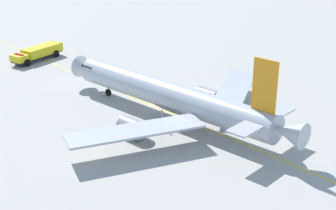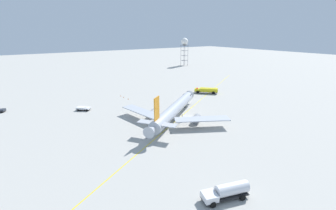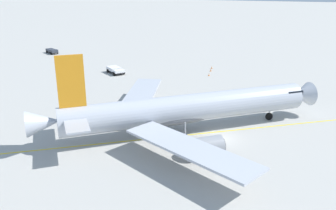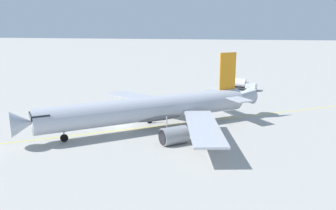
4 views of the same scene
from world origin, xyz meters
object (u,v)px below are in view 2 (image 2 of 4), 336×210
object	(u,v)px
safety_cone_mid	(124,97)
safety_cone_far	(121,96)
fire_tender_truck	(207,90)
radar_tower	(185,43)
fuel_tanker_truck	(227,191)
pushback_tug_truck	(83,108)
safety_cone_near	(128,99)
airliner_main	(174,111)

from	to	relation	value
safety_cone_mid	safety_cone_far	distance (m)	2.71
fire_tender_truck	radar_tower	xyz separation A→B (m)	(50.13, 81.74, 17.77)
fuel_tanker_truck	safety_cone_mid	distance (m)	71.49
radar_tower	safety_cone_far	size ratio (longest dim) A/B	41.96
pushback_tug_truck	radar_tower	size ratio (longest dim) A/B	0.22
fuel_tanker_truck	safety_cone_far	size ratio (longest dim) A/B	15.97
safety_cone_near	fuel_tanker_truck	bearing A→B (deg)	-100.07
airliner_main	radar_tower	distance (m)	131.70
fire_tender_truck	safety_cone_near	size ratio (longest dim) A/B	17.72
radar_tower	safety_cone_near	size ratio (longest dim) A/B	41.96
radar_tower	safety_cone_mid	size ratio (longest dim) A/B	41.96
fire_tender_truck	safety_cone_mid	world-z (taller)	fire_tender_truck
pushback_tug_truck	radar_tower	xyz separation A→B (m)	(105.41, 74.51, 18.51)
airliner_main	pushback_tug_truck	bearing A→B (deg)	94.35
fuel_tanker_truck	radar_tower	size ratio (longest dim) A/B	0.38
fuel_tanker_truck	safety_cone_near	distance (m)	67.58
safety_cone_far	radar_tower	bearing A→B (deg)	36.57
airliner_main	pushback_tug_truck	distance (m)	34.80
fuel_tanker_truck	safety_cone_far	bearing A→B (deg)	-81.98
fuel_tanker_truck	safety_cone_mid	xyz separation A→B (m)	(11.41, 70.56, -1.29)
fire_tender_truck	safety_cone_mid	bearing A→B (deg)	22.39
safety_cone_near	safety_cone_far	distance (m)	6.76
airliner_main	safety_cone_near	bearing A→B (deg)	58.74
pushback_tug_truck	safety_cone_far	bearing A→B (deg)	68.89
radar_tower	fire_tender_truck	bearing A→B (deg)	-121.52
fire_tender_truck	radar_tower	distance (m)	97.52
pushback_tug_truck	safety_cone_near	world-z (taller)	pushback_tug_truck
fire_tender_truck	safety_cone_far	xyz separation A→B (m)	(-35.97, 17.87, -1.27)
radar_tower	safety_cone_far	xyz separation A→B (m)	(-86.11, -63.87, -19.04)
airliner_main	safety_cone_far	world-z (taller)	airliner_main
pushback_tug_truck	safety_cone_near	size ratio (longest dim) A/B	9.36
safety_cone_mid	safety_cone_far	bearing A→B (deg)	95.64
airliner_main	safety_cone_mid	xyz separation A→B (m)	(-2.89, 34.43, -2.85)
airliner_main	fire_tender_truck	size ratio (longest dim) A/B	3.52
safety_cone_near	safety_cone_far	world-z (taller)	same
pushback_tug_truck	airliner_main	bearing A→B (deg)	-9.68
pushback_tug_truck	safety_cone_mid	size ratio (longest dim) A/B	9.36
airliner_main	safety_cone_mid	world-z (taller)	airliner_main
fuel_tanker_truck	radar_tower	distance (m)	169.05
safety_cone_near	pushback_tug_truck	bearing A→B (deg)	-168.92
pushback_tug_truck	radar_tower	distance (m)	130.40
fuel_tanker_truck	radar_tower	world-z (taller)	radar_tower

